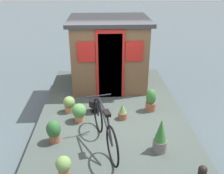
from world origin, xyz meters
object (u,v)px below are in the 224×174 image
Objects in this scene: potted_plant_rosemary at (64,167)px; potted_plant_ivy at (54,131)px; potted_plant_fern at (123,112)px; potted_plant_basil at (79,112)px; potted_plant_geranium at (160,136)px; potted_plant_succulent at (151,100)px; potted_plant_lavender at (69,104)px; mooring_bollard at (202,173)px; bicycle at (104,128)px; houseboat_cabin at (109,52)px; charcoal_grill at (95,103)px.

potted_plant_ivy reaches higher than potted_plant_rosemary.
potted_plant_basil is (-0.04, 0.97, 0.05)m from potted_plant_fern.
potted_plant_geranium is 1.62× the size of potted_plant_basil.
potted_plant_geranium reaches higher than potted_plant_fern.
potted_plant_ivy is at bearing 118.38° from potted_plant_succulent.
potted_plant_lavender is at bearing 89.06° from potted_plant_succulent.
potted_plant_lavender is 0.71× the size of potted_plant_succulent.
potted_plant_basil is 1.45× the size of mooring_bollard.
potted_plant_rosemary is at bearing 140.05° from potted_plant_succulent.
potted_plant_rosemary is at bearing 110.42° from potted_plant_geranium.
bicycle is at bearing -148.78° from potted_plant_lavender.
potted_plant_fern is 1.29m from potted_plant_lavender.
potted_plant_ivy is at bearing 80.59° from bicycle.
potted_plant_basil is at bearing -3.94° from potted_plant_rosemary.
houseboat_cabin is 5.25× the size of potted_plant_basil.
potted_plant_geranium is 2.13× the size of charcoal_grill.
potted_plant_rosemary is (-2.15, 1.80, -0.02)m from potted_plant_succulent.
houseboat_cabin is 1.27× the size of bicycle.
mooring_bollard is (-2.29, -0.39, -0.11)m from potted_plant_succulent.
charcoal_grill is (1.31, 0.19, -0.17)m from bicycle.
potted_plant_lavender reaches higher than potted_plant_fern.
bicycle is at bearing 77.99° from potted_plant_geranium.
potted_plant_succulent is 1.93× the size of mooring_bollard.
potted_plant_succulent reaches higher than potted_plant_rosemary.
potted_plant_lavender is (1.34, 0.81, -0.19)m from bicycle.
houseboat_cabin is at bearing -13.10° from charcoal_grill.
potted_plant_basil is at bearing 47.58° from mooring_bollard.
potted_plant_succulent is (1.52, -0.12, -0.06)m from potted_plant_geranium.
potted_plant_succulent is at bearing -39.95° from potted_plant_rosemary.
charcoal_grill is (-0.03, -0.62, 0.02)m from potted_plant_lavender.
charcoal_grill is 2.86m from mooring_bollard.
potted_plant_succulent is 1.32m from charcoal_grill.
mooring_bollard is at bearing -161.43° from houseboat_cabin.
mooring_bollard is at bearing -122.88° from bicycle.
potted_plant_fern is 1.61m from potted_plant_ivy.
potted_plant_rosemary is (-2.18, -0.14, 0.04)m from potted_plant_lavender.
charcoal_grill reaches higher than mooring_bollard.
mooring_bollard is (-1.89, -2.07, -0.07)m from potted_plant_basil.
houseboat_cabin is 2.03m from potted_plant_succulent.
potted_plant_basil is at bearing 31.06° from bicycle.
potted_plant_geranium is at bearing -69.58° from potted_plant_rosemary.
bicycle reaches higher than potted_plant_succulent.
houseboat_cabin is 4.68× the size of potted_plant_ivy.
houseboat_cabin is at bearing -12.78° from potted_plant_rosemary.
potted_plant_ivy reaches higher than potted_plant_fern.
potted_plant_basil is (-0.43, -0.26, 0.02)m from potted_plant_lavender.
bicycle is 1.01m from potted_plant_ivy.
bicycle is at bearing -171.84° from charcoal_grill.
potted_plant_ivy is (1.01, 0.31, 0.01)m from potted_plant_rosemary.
potted_plant_succulent is (0.40, -1.68, 0.04)m from potted_plant_basil.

